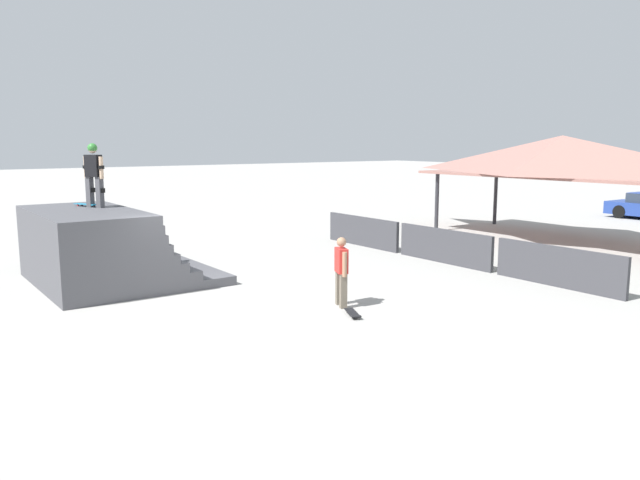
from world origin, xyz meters
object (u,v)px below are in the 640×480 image
skater_on_deck (94,171)px  bystander_walking (341,268)px  skateboard_on_deck (87,204)px  skateboard_on_ground (353,313)px

skater_on_deck → bystander_walking: 7.44m
bystander_walking → skateboard_on_deck: bearing=51.6°
skateboard_on_deck → skateboard_on_ground: (7.33, 3.45, -1.96)m
skateboard_on_deck → bystander_walking: bearing=8.3°
skateboard_on_deck → bystander_walking: skateboard_on_deck is taller
bystander_walking → skateboard_on_ground: bystander_walking is taller
skateboard_on_ground → skater_on_deck: bearing=-129.9°
skateboard_on_deck → skateboard_on_ground: bearing=3.8°
skateboard_on_deck → bystander_walking: size_ratio=0.54×
skateboard_on_deck → skater_on_deck: bearing=-2.5°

